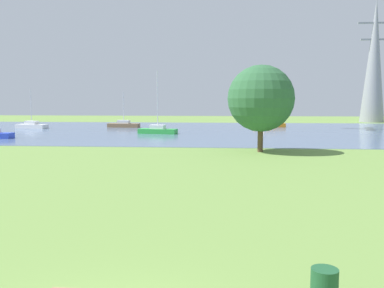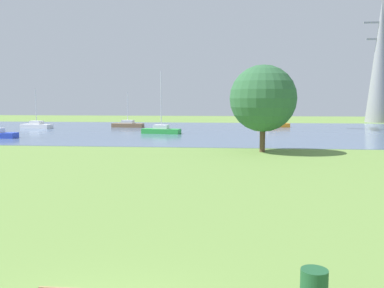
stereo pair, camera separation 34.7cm
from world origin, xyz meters
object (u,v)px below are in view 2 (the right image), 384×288
sailboat_white (37,125)px  electricity_pylon (380,60)px  sailboat_green (161,130)px  tree_mid_shore (263,98)px  litter_bin (314,288)px  sailboat_orange (274,124)px  sailboat_brown (128,125)px

sailboat_white → electricity_pylon: size_ratio=0.25×
sailboat_green → sailboat_white: 21.60m
sailboat_white → tree_mid_shore: (31.43, -25.04, 3.88)m
litter_bin → sailboat_white: sailboat_white is taller
litter_bin → tree_mid_shore: 26.06m
litter_bin → electricity_pylon: (25.15, 73.16, 11.08)m
sailboat_green → electricity_pylon: electricity_pylon is taller
sailboat_orange → electricity_pylon: bearing=38.5°
litter_bin → sailboat_brown: 56.99m
sailboat_brown → tree_mid_shore: (18.47, -28.39, 3.89)m
litter_bin → tree_mid_shore: (0.66, 25.75, 3.93)m
sailboat_white → sailboat_green: bearing=-21.4°
tree_mid_shore → sailboat_brown: bearing=123.0°
sailboat_green → tree_mid_shore: sailboat_green is taller
sailboat_brown → tree_mid_shore: tree_mid_shore is taller
sailboat_orange → tree_mid_shore: bearing=-96.9°
litter_bin → sailboat_orange: bearing=85.5°
litter_bin → sailboat_brown: size_ratio=0.15×
sailboat_orange → sailboat_white: bearing=-170.6°
litter_bin → sailboat_white: bearing=121.2°
sailboat_green → sailboat_white: sailboat_green is taller
sailboat_orange → tree_mid_shore: 31.37m
litter_bin → tree_mid_shore: bearing=88.5°
sailboat_green → sailboat_white: bearing=158.6°
sailboat_green → tree_mid_shore: bearing=-56.6°
sailboat_brown → tree_mid_shore: 34.09m
litter_bin → sailboat_brown: sailboat_brown is taller
litter_bin → electricity_pylon: bearing=71.0°
tree_mid_shore → electricity_pylon: (24.48, 47.41, 7.15)m
sailboat_green → sailboat_brown: bearing=122.4°
sailboat_brown → electricity_pylon: bearing=23.9°
sailboat_green → electricity_pylon: bearing=40.2°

